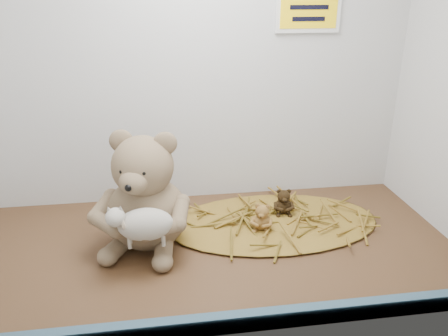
{
  "coord_description": "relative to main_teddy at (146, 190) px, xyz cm",
  "views": [
    {
      "loc": [
        -10.99,
        -92.48,
        59.27
      ],
      "look_at": [
        2.59,
        1.22,
        20.62
      ],
      "focal_mm": 35.0,
      "sensor_mm": 36.0,
      "label": 1
    }
  ],
  "objects": [
    {
      "name": "alcove_shell",
      "position": [
        16.04,
        4.95,
        30.23
      ],
      "size": [
        120.4,
        60.2,
        90.4
      ],
      "color": "#3E2B15",
      "rests_on": "ground"
    },
    {
      "name": "front_rail",
      "position": [
        16.04,
        -32.85,
        -12.97
      ],
      "size": [
        119.28,
        2.2,
        3.6
      ],
      "primitive_type": "cube",
      "color": "#3D5F75",
      "rests_on": "shelf_floor"
    },
    {
      "name": "straw_bed",
      "position": [
        33.27,
        5.37,
        -14.21
      ],
      "size": [
        58.04,
        33.7,
        1.12
      ],
      "primitive_type": "ellipsoid",
      "color": "brown",
      "rests_on": "shelf_floor"
    },
    {
      "name": "main_teddy",
      "position": [
        0.0,
        0.0,
        0.0
      ],
      "size": [
        30.47,
        31.31,
        29.55
      ],
      "primitive_type": null,
      "rotation": [
        0.0,
        0.0,
        -0.32
      ],
      "color": "#897754",
      "rests_on": "shelf_floor"
    },
    {
      "name": "toy_lamb",
      "position": [
        -0.0,
        -10.59,
        -3.36
      ],
      "size": [
        16.04,
        9.79,
        10.37
      ],
      "primitive_type": null,
      "color": "#BBB7A8",
      "rests_on": "main_teddy"
    },
    {
      "name": "mini_teddy_tan",
      "position": [
        29.32,
        1.43,
        -10.0
      ],
      "size": [
        7.78,
        7.96,
        7.29
      ],
      "primitive_type": null,
      "rotation": [
        0.0,
        0.0,
        -0.38
      ],
      "color": "olive",
      "rests_on": "straw_bed"
    },
    {
      "name": "mini_teddy_brown",
      "position": [
        37.22,
        9.32,
        -9.96
      ],
      "size": [
        6.71,
        6.99,
        7.38
      ],
      "primitive_type": null,
      "rotation": [
        0.0,
        0.0,
        -0.13
      ],
      "color": "black",
      "rests_on": "straw_bed"
    },
    {
      "name": "wall_sign",
      "position": [
        46.04,
        25.35,
        40.23
      ],
      "size": [
        16.0,
        1.2,
        11.0
      ],
      "primitive_type": "cube",
      "color": "yellow",
      "rests_on": "back_wall"
    }
  ]
}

